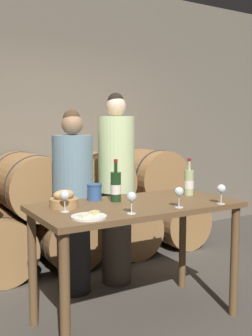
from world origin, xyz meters
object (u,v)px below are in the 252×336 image
(person_left, at_px, (73,202))
(wine_bottle_white, at_px, (189,182))
(person_right, at_px, (116,188))
(blue_crock, at_px, (94,191))
(cheese_plate, at_px, (89,216))
(wine_glass_far_left, at_px, (65,196))
(wine_glass_left, at_px, (132,198))
(bread_basket, at_px, (64,201))
(tasting_table, at_px, (136,220))
(wine_glass_center, at_px, (179,193))
(wine_glass_right, at_px, (221,190))
(wine_bottle_red, at_px, (116,187))

(person_left, bearing_deg, wine_bottle_white, -39.98)
(person_right, xyz_separation_m, blue_crock, (-0.45, -0.46, 0.07))
(wine_bottle_white, bearing_deg, cheese_plate, -163.35)
(person_right, xyz_separation_m, wine_glass_far_left, (-0.80, -0.72, 0.11))
(wine_glass_left, bearing_deg, wine_bottle_white, 24.70)
(bread_basket, bearing_deg, person_left, 61.59)
(cheese_plate, bearing_deg, bread_basket, 92.37)
(tasting_table, height_order, wine_glass_left, wine_glass_left)
(wine_glass_center, bearing_deg, wine_glass_far_left, 159.45)
(tasting_table, bearing_deg, wine_glass_left, -127.27)
(wine_glass_right, bearing_deg, cheese_plate, 174.62)
(wine_glass_far_left, distance_m, wine_glass_center, 0.80)
(person_left, height_order, bread_basket, person_left)
(person_left, height_order, wine_glass_left, person_left)
(wine_bottle_white, bearing_deg, blue_crock, 166.57)
(tasting_table, xyz_separation_m, wine_glass_far_left, (-0.56, 0.00, 0.23))
(tasting_table, xyz_separation_m, wine_glass_right, (0.53, -0.33, 0.23))
(bread_basket, distance_m, cheese_plate, 0.38)
(person_right, distance_m, cheese_plate, 1.21)
(person_left, bearing_deg, wine_glass_left, -90.50)
(blue_crock, bearing_deg, person_left, 88.17)
(wine_bottle_red, relative_size, wine_glass_far_left, 2.21)
(wine_glass_left, xyz_separation_m, wine_glass_right, (0.74, -0.06, 0.00))
(wine_glass_left, bearing_deg, cheese_plate, 172.58)
(cheese_plate, distance_m, wine_glass_right, 1.04)
(tasting_table, distance_m, wine_bottle_white, 0.62)
(bread_basket, relative_size, wine_glass_far_left, 1.39)
(blue_crock, xyz_separation_m, wine_glass_far_left, (-0.35, -0.27, 0.04))
(bread_basket, relative_size, cheese_plate, 0.91)
(wine_bottle_white, xyz_separation_m, bread_basket, (-1.08, 0.06, -0.06))
(person_right, xyz_separation_m, bread_basket, (-0.75, -0.58, 0.05))
(tasting_table, xyz_separation_m, person_left, (-0.20, 0.72, 0.04))
(wine_bottle_red, xyz_separation_m, wine_glass_left, (-0.11, -0.42, -0.01))
(person_left, height_order, cheese_plate, person_left)
(cheese_plate, xyz_separation_m, wine_glass_left, (0.29, -0.04, 0.10))
(wine_bottle_red, relative_size, wine_glass_left, 2.21)
(tasting_table, height_order, person_right, person_right)
(blue_crock, height_order, wine_glass_far_left, wine_glass_far_left)
(cheese_plate, bearing_deg, blue_crock, 60.60)
(tasting_table, xyz_separation_m, blue_crock, (-0.22, 0.27, 0.20))
(wine_bottle_red, distance_m, wine_glass_far_left, 0.49)
(wine_bottle_red, relative_size, blue_crock, 2.52)
(person_right, height_order, wine_glass_left, person_right)
(person_left, relative_size, blue_crock, 12.63)
(wine_glass_right, bearing_deg, person_left, 124.56)
(wine_glass_far_left, bearing_deg, wine_bottle_red, 16.79)
(person_left, height_order, person_right, person_right)
(tasting_table, height_order, bread_basket, bread_basket)
(blue_crock, xyz_separation_m, bread_basket, (-0.30, -0.13, -0.02))
(wine_glass_far_left, bearing_deg, person_right, 42.15)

